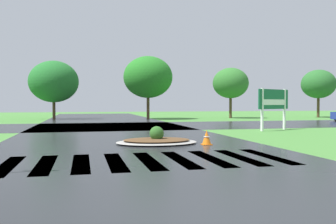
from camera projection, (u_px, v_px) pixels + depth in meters
name	position (u px, v px, depth m)	size (l,w,h in m)	color
asphalt_roadway	(128.00, 143.00, 14.40)	(9.97, 80.00, 0.01)	#232628
asphalt_cross_road	(109.00, 126.00, 24.60)	(90.00, 8.98, 0.01)	#232628
crosswalk_stripes	(148.00, 161.00, 10.01)	(7.65, 3.24, 0.01)	white
estate_billboard	(274.00, 102.00, 21.05)	(2.52, 1.26, 2.42)	white
median_island	(157.00, 140.00, 14.20)	(3.17, 2.35, 0.68)	#9E9B93
traffic_cone	(207.00, 138.00, 13.79)	(0.36, 0.36, 0.56)	orange
background_treeline	(120.00, 79.00, 35.42)	(41.77, 6.59, 6.24)	#4C3823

